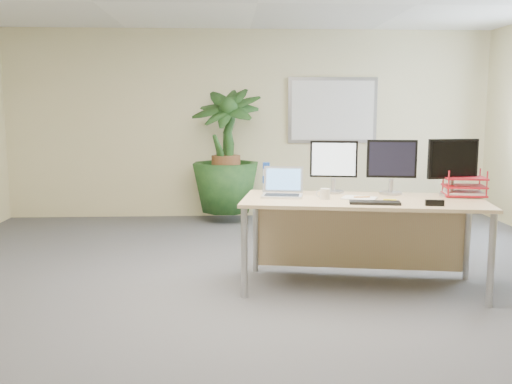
{
  "coord_description": "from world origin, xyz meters",
  "views": [
    {
      "loc": [
        -0.33,
        -4.34,
        1.59
      ],
      "look_at": [
        -0.1,
        0.35,
        0.89
      ],
      "focal_mm": 40.0,
      "sensor_mm": 36.0,
      "label": 1
    }
  ],
  "objects_px": {
    "desk": "(362,216)",
    "monitor_right": "(392,163)",
    "monitor_left": "(334,163)",
    "floor_plant": "(226,169)",
    "laptop": "(283,189)"
  },
  "relations": [
    {
      "from": "monitor_left",
      "to": "laptop",
      "type": "relative_size",
      "value": 1.2
    },
    {
      "from": "monitor_right",
      "to": "floor_plant",
      "type": "bearing_deg",
      "value": 118.68
    },
    {
      "from": "desk",
      "to": "monitor_left",
      "type": "height_order",
      "value": "monitor_left"
    },
    {
      "from": "desk",
      "to": "monitor_right",
      "type": "relative_size",
      "value": 4.42
    },
    {
      "from": "laptop",
      "to": "floor_plant",
      "type": "bearing_deg",
      "value": 100.34
    },
    {
      "from": "monitor_left",
      "to": "monitor_right",
      "type": "distance_m",
      "value": 0.52
    },
    {
      "from": "desk",
      "to": "monitor_left",
      "type": "xyz_separation_m",
      "value": [
        -0.22,
        0.25,
        0.45
      ]
    },
    {
      "from": "desk",
      "to": "floor_plant",
      "type": "xyz_separation_m",
      "value": [
        -1.22,
        2.92,
        0.12
      ]
    },
    {
      "from": "monitor_left",
      "to": "desk",
      "type": "bearing_deg",
      "value": -49.17
    },
    {
      "from": "desk",
      "to": "monitor_left",
      "type": "bearing_deg",
      "value": 130.83
    },
    {
      "from": "desk",
      "to": "laptop",
      "type": "xyz_separation_m",
      "value": [
        -0.7,
        0.1,
        0.23
      ]
    },
    {
      "from": "monitor_left",
      "to": "laptop",
      "type": "height_order",
      "value": "monitor_left"
    },
    {
      "from": "desk",
      "to": "monitor_left",
      "type": "relative_size",
      "value": 4.54
    },
    {
      "from": "floor_plant",
      "to": "monitor_left",
      "type": "distance_m",
      "value": 2.87
    },
    {
      "from": "desk",
      "to": "monitor_right",
      "type": "height_order",
      "value": "monitor_right"
    }
  ]
}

